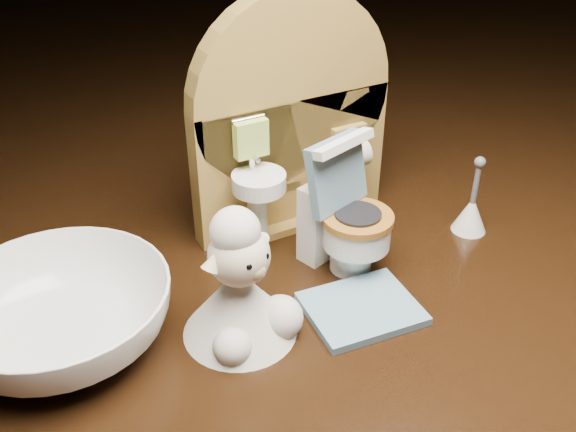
% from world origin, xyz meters
% --- Properties ---
extents(backdrop_panel, '(0.13, 0.05, 0.15)m').
position_xyz_m(backdrop_panel, '(-0.00, 0.06, 0.07)').
color(backdrop_panel, olive).
rests_on(backdrop_panel, ground).
extents(toy_toilet, '(0.05, 0.06, 0.08)m').
position_xyz_m(toy_toilet, '(0.00, 0.01, 0.03)').
color(toy_toilet, white).
rests_on(toy_toilet, ground).
extents(bath_mat, '(0.06, 0.05, 0.00)m').
position_xyz_m(bath_mat, '(-0.01, -0.04, 0.00)').
color(bath_mat, slate).
rests_on(bath_mat, ground).
extents(toilet_brush, '(0.02, 0.02, 0.05)m').
position_xyz_m(toilet_brush, '(0.09, -0.00, 0.01)').
color(toilet_brush, white).
rests_on(toilet_brush, ground).
extents(plush_lamb, '(0.06, 0.06, 0.08)m').
position_xyz_m(plush_lamb, '(-0.07, -0.02, 0.03)').
color(plush_lamb, silver).
rests_on(plush_lamb, ground).
extents(ceramic_bowl, '(0.13, 0.13, 0.03)m').
position_xyz_m(ceramic_bowl, '(-0.16, 0.02, 0.02)').
color(ceramic_bowl, white).
rests_on(ceramic_bowl, ground).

